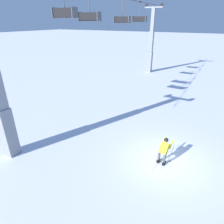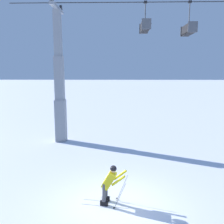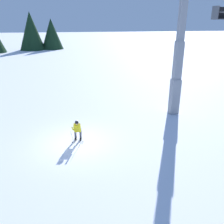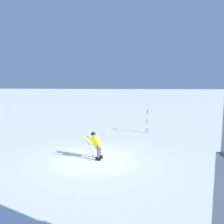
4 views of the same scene
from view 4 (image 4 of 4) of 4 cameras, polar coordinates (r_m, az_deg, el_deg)
ground_plane at (r=12.26m, az=-4.74°, el=-11.70°), size 260.00×260.00×0.00m
skier_carving_main at (r=11.91m, az=-4.08°, el=-8.02°), size 1.75×0.79×1.60m
trail_marker_pole at (r=18.26m, az=8.93°, el=-2.03°), size 0.07×0.28×1.91m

